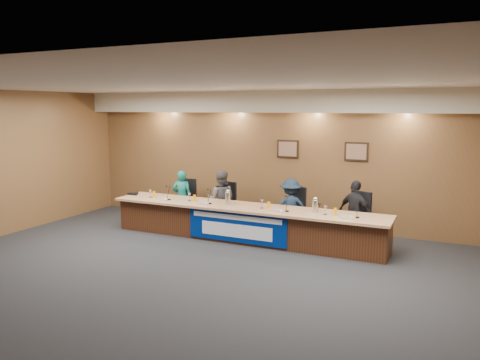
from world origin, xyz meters
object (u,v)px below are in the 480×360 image
(office_chair_a, at_px, (184,204))
(office_chair_c, at_px, (292,214))
(speakerphone, at_px, (134,194))
(dais_body, at_px, (245,224))
(panelist_c, at_px, (291,208))
(office_chair_b, at_px, (223,207))
(office_chair_d, at_px, (356,221))
(carafe_right, at_px, (315,206))
(panelist_d, at_px, (355,213))
(carafe_mid, at_px, (228,198))
(panelist_b, at_px, (221,200))
(panelist_a, at_px, (182,197))
(banner, at_px, (236,227))

(office_chair_a, xyz_separation_m, office_chair_c, (2.78, 0.00, 0.00))
(speakerphone, bearing_deg, dais_body, -0.42)
(panelist_c, bearing_deg, office_chair_a, -24.40)
(dais_body, relative_size, speakerphone, 18.75)
(office_chair_b, bearing_deg, office_chair_a, -161.38)
(office_chair_b, xyz_separation_m, office_chair_d, (3.12, 0.00, 0.00))
(speakerphone, bearing_deg, office_chair_b, 19.80)
(office_chair_a, relative_size, office_chair_b, 1.00)
(office_chair_c, bearing_deg, carafe_right, -31.03)
(office_chair_b, bearing_deg, panelist_d, 16.78)
(office_chair_c, distance_m, carafe_mid, 1.47)
(office_chair_a, bearing_deg, office_chair_c, -0.29)
(panelist_d, bearing_deg, dais_body, 40.37)
(office_chair_c, height_order, carafe_mid, carafe_mid)
(office_chair_b, distance_m, carafe_mid, 1.00)
(office_chair_b, distance_m, carafe_right, 2.58)
(office_chair_a, relative_size, office_chair_c, 1.00)
(office_chair_b, xyz_separation_m, office_chair_c, (1.71, 0.00, 0.00))
(panelist_c, height_order, carafe_right, panelist_c)
(panelist_b, distance_m, office_chair_a, 1.09)
(carafe_right, bearing_deg, office_chair_a, 168.31)
(panelist_a, bearing_deg, panelist_d, 162.58)
(dais_body, bearing_deg, carafe_mid, -178.19)
(office_chair_a, bearing_deg, dais_body, -21.00)
(office_chair_a, bearing_deg, carafe_mid, -25.87)
(office_chair_b, xyz_separation_m, carafe_mid, (0.52, -0.76, 0.40))
(office_chair_c, xyz_separation_m, carafe_mid, (-1.19, -0.76, 0.40))
(office_chair_c, bearing_deg, carafe_mid, -133.80)
(panelist_b, relative_size, office_chair_c, 2.85)
(panelist_a, height_order, panelist_d, panelist_d)
(panelist_c, bearing_deg, office_chair_c, -112.34)
(office_chair_a, distance_m, office_chair_c, 2.78)
(banner, relative_size, office_chair_d, 4.58)
(dais_body, distance_m, carafe_right, 1.62)
(carafe_right, bearing_deg, office_chair_d, 47.44)
(panelist_b, relative_size, panelist_c, 1.06)
(panelist_a, bearing_deg, banner, 134.33)
(carafe_right, height_order, speakerphone, carafe_right)
(dais_body, relative_size, office_chair_a, 12.50)
(panelist_a, height_order, carafe_mid, panelist_a)
(panelist_b, distance_m, panelist_c, 1.71)
(office_chair_b, relative_size, carafe_right, 1.97)
(dais_body, bearing_deg, panelist_c, 38.83)
(office_chair_d, bearing_deg, panelist_c, -154.50)
(banner, bearing_deg, office_chair_b, 128.02)
(dais_body, height_order, speakerphone, speakerphone)
(office_chair_a, bearing_deg, office_chair_b, -0.29)
(carafe_right, bearing_deg, panelist_b, 165.62)
(panelist_d, xyz_separation_m, office_chair_d, (0.00, 0.10, -0.19))
(panelist_a, distance_m, office_chair_c, 2.79)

